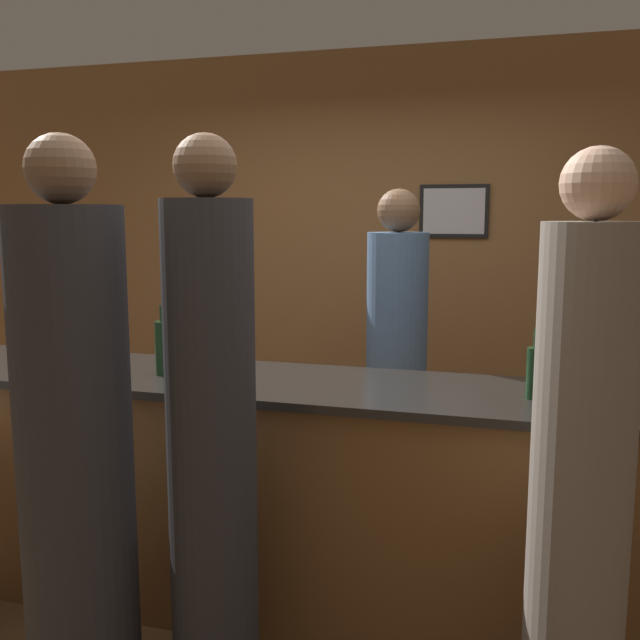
{
  "coord_description": "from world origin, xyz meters",
  "views": [
    {
      "loc": [
        0.98,
        -2.8,
        1.74
      ],
      "look_at": [
        0.14,
        0.1,
        1.28
      ],
      "focal_mm": 40.0,
      "sensor_mm": 36.0,
      "label": 1
    }
  ],
  "objects_px": {
    "guest_2": "(76,457)",
    "ice_bucket": "(615,372)",
    "wine_bottle_2": "(536,372)",
    "guest_1": "(212,449)",
    "guest_0": "(580,497)",
    "wine_bottle_1": "(45,349)",
    "wine_bottle_0": "(164,347)",
    "bartender": "(396,378)"
  },
  "relations": [
    {
      "from": "guest_2",
      "to": "ice_bucket",
      "type": "distance_m",
      "value": 1.99
    },
    {
      "from": "guest_2",
      "to": "wine_bottle_2",
      "type": "height_order",
      "value": "guest_2"
    },
    {
      "from": "guest_1",
      "to": "guest_2",
      "type": "xyz_separation_m",
      "value": [
        -0.43,
        -0.15,
        -0.02
      ]
    },
    {
      "from": "wine_bottle_2",
      "to": "guest_2",
      "type": "bearing_deg",
      "value": -151.83
    },
    {
      "from": "guest_2",
      "to": "wine_bottle_2",
      "type": "distance_m",
      "value": 1.7
    },
    {
      "from": "guest_0",
      "to": "guest_1",
      "type": "bearing_deg",
      "value": 179.34
    },
    {
      "from": "guest_1",
      "to": "guest_2",
      "type": "distance_m",
      "value": 0.46
    },
    {
      "from": "wine_bottle_1",
      "to": "wine_bottle_2",
      "type": "height_order",
      "value": "wine_bottle_1"
    },
    {
      "from": "wine_bottle_0",
      "to": "wine_bottle_2",
      "type": "xyz_separation_m",
      "value": [
        1.56,
        0.02,
        -0.02
      ]
    },
    {
      "from": "bartender",
      "to": "wine_bottle_0",
      "type": "bearing_deg",
      "value": 44.62
    },
    {
      "from": "guest_2",
      "to": "ice_bucket",
      "type": "xyz_separation_m",
      "value": [
        1.78,
        0.87,
        0.21
      ]
    },
    {
      "from": "bartender",
      "to": "wine_bottle_1",
      "type": "bearing_deg",
      "value": 37.49
    },
    {
      "from": "guest_0",
      "to": "guest_2",
      "type": "relative_size",
      "value": 0.97
    },
    {
      "from": "guest_1",
      "to": "wine_bottle_1",
      "type": "bearing_deg",
      "value": 155.8
    },
    {
      "from": "guest_1",
      "to": "wine_bottle_0",
      "type": "relative_size",
      "value": 6.49
    },
    {
      "from": "bartender",
      "to": "ice_bucket",
      "type": "height_order",
      "value": "bartender"
    },
    {
      "from": "guest_1",
      "to": "wine_bottle_0",
      "type": "xyz_separation_m",
      "value": [
        -0.51,
        0.62,
        0.21
      ]
    },
    {
      "from": "wine_bottle_1",
      "to": "guest_0",
      "type": "bearing_deg",
      "value": -11.91
    },
    {
      "from": "bartender",
      "to": "guest_0",
      "type": "distance_m",
      "value": 1.71
    },
    {
      "from": "wine_bottle_0",
      "to": "ice_bucket",
      "type": "xyz_separation_m",
      "value": [
        1.86,
        0.1,
        -0.02
      ]
    },
    {
      "from": "guest_0",
      "to": "wine_bottle_0",
      "type": "bearing_deg",
      "value": 159.52
    },
    {
      "from": "wine_bottle_2",
      "to": "ice_bucket",
      "type": "bearing_deg",
      "value": 14.94
    },
    {
      "from": "ice_bucket",
      "to": "bartender",
      "type": "bearing_deg",
      "value": 141.82
    },
    {
      "from": "guest_1",
      "to": "wine_bottle_2",
      "type": "distance_m",
      "value": 1.25
    },
    {
      "from": "bartender",
      "to": "wine_bottle_2",
      "type": "xyz_separation_m",
      "value": [
        0.68,
        -0.84,
        0.26
      ]
    },
    {
      "from": "wine_bottle_1",
      "to": "wine_bottle_2",
      "type": "distance_m",
      "value": 2.05
    },
    {
      "from": "bartender",
      "to": "guest_0",
      "type": "height_order",
      "value": "guest_0"
    },
    {
      "from": "wine_bottle_0",
      "to": "ice_bucket",
      "type": "height_order",
      "value": "wine_bottle_0"
    },
    {
      "from": "wine_bottle_0",
      "to": "wine_bottle_2",
      "type": "relative_size",
      "value": 1.14
    },
    {
      "from": "guest_0",
      "to": "ice_bucket",
      "type": "distance_m",
      "value": 0.78
    },
    {
      "from": "guest_0",
      "to": "ice_bucket",
      "type": "xyz_separation_m",
      "value": [
        0.16,
        0.73,
        0.23
      ]
    },
    {
      "from": "wine_bottle_1",
      "to": "bartender",
      "type": "bearing_deg",
      "value": 37.49
    },
    {
      "from": "guest_2",
      "to": "wine_bottle_0",
      "type": "xyz_separation_m",
      "value": [
        -0.08,
        0.77,
        0.23
      ]
    },
    {
      "from": "guest_1",
      "to": "guest_2",
      "type": "relative_size",
      "value": 1.0
    },
    {
      "from": "wine_bottle_0",
      "to": "ice_bucket",
      "type": "relative_size",
      "value": 1.49
    },
    {
      "from": "wine_bottle_2",
      "to": "wine_bottle_1",
      "type": "bearing_deg",
      "value": -174.45
    },
    {
      "from": "bartender",
      "to": "guest_0",
      "type": "bearing_deg",
      "value": 118.47
    },
    {
      "from": "bartender",
      "to": "guest_2",
      "type": "xyz_separation_m",
      "value": [
        -0.8,
        -1.64,
        0.05
      ]
    },
    {
      "from": "guest_1",
      "to": "guest_2",
      "type": "bearing_deg",
      "value": -160.54
    },
    {
      "from": "guest_1",
      "to": "wine_bottle_1",
      "type": "relative_size",
      "value": 6.35
    },
    {
      "from": "bartender",
      "to": "guest_1",
      "type": "distance_m",
      "value": 1.53
    },
    {
      "from": "bartender",
      "to": "guest_1",
      "type": "relative_size",
      "value": 0.93
    }
  ]
}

